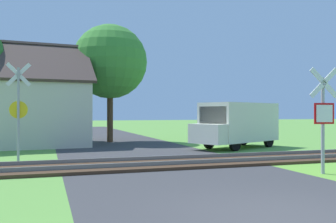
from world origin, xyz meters
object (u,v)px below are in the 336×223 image
crossing_sign_far (18,106)px  house (9,111)px  tree_center (110,62)px  stop_sign_near (323,115)px  mail_truck (237,123)px

crossing_sign_far → house: house is taller
crossing_sign_far → tree_center: (4.61, 7.88, 2.80)m
stop_sign_near → tree_center: bearing=-64.4°
house → tree_center: bearing=4.9°
stop_sign_near → mail_truck: (1.51, 7.81, -0.46)m
stop_sign_near → house: house is taller
mail_truck → crossing_sign_far: bearing=76.2°
stop_sign_near → tree_center: size_ratio=0.43×
house → mail_truck: (10.95, -4.93, -0.63)m
stop_sign_near → house: (-9.45, 12.74, 0.17)m
crossing_sign_far → mail_truck: crossing_sign_far is taller
crossing_sign_far → mail_truck: 10.25m
house → mail_truck: 12.03m
crossing_sign_far → house: size_ratio=0.42×
stop_sign_near → crossing_sign_far: (-8.50, 5.77, 0.31)m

